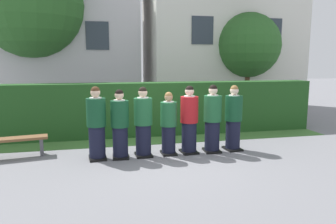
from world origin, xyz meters
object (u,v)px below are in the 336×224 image
student_front_row_0 (97,125)px  student_in_red_blazer (189,121)px  student_front_row_6 (233,119)px  student_front_row_3 (169,125)px  student_front_row_1 (120,126)px  wooden_bench (16,143)px  student_front_row_2 (143,123)px  student_front_row_5 (212,120)px

student_front_row_0 → student_in_red_blazer: size_ratio=1.01×
student_front_row_6 → student_front_row_3: bearing=-179.2°
student_front_row_0 → student_in_red_blazer: 2.23m
student_front_row_1 → student_front_row_3: 1.17m
student_front_row_3 → wooden_bench: student_front_row_3 is taller
student_front_row_2 → wooden_bench: size_ratio=1.16×
student_front_row_1 → student_front_row_5: bearing=0.8°
student_front_row_2 → student_front_row_3: size_ratio=1.09×
student_front_row_0 → student_front_row_6: 3.40m
student_front_row_0 → student_front_row_2: size_ratio=1.02×
student_front_row_5 → student_front_row_6: student_front_row_5 is taller
student_front_row_3 → student_front_row_6: bearing=0.8°
student_front_row_0 → wooden_bench: student_front_row_0 is taller
student_in_red_blazer → student_front_row_6: (1.17, 0.02, -0.01)m
student_in_red_blazer → wooden_bench: student_in_red_blazer is taller
student_front_row_3 → student_front_row_5: 1.12m
wooden_bench → student_front_row_5: bearing=-6.4°
student_in_red_blazer → student_front_row_5: size_ratio=0.99×
student_front_row_6 → student_front_row_5: bearing=-175.9°
student_front_row_1 → student_front_row_6: 2.87m
student_front_row_0 → student_front_row_2: 1.08m
student_front_row_1 → student_front_row_2: size_ratio=0.97×
student_front_row_6 → student_front_row_1: bearing=-178.5°
student_front_row_1 → student_in_red_blazer: bearing=1.8°
student_front_row_5 → student_front_row_3: bearing=179.0°
student_front_row_3 → student_front_row_6: size_ratio=0.92×
student_front_row_0 → student_front_row_1: size_ratio=1.05×
student_front_row_3 → student_front_row_5: size_ratio=0.91×
student_front_row_2 → student_in_red_blazer: 1.14m
wooden_bench → student_front_row_2: bearing=-10.1°
student_front_row_1 → wooden_bench: size_ratio=1.12×
student_front_row_2 → student_front_row_6: student_front_row_2 is taller
student_in_red_blazer → student_front_row_6: size_ratio=1.01×
student_front_row_1 → student_front_row_2: 0.55m
student_front_row_6 → student_front_row_2: bearing=-179.0°
student_front_row_1 → student_front_row_5: (2.29, 0.03, 0.03)m
student_in_red_blazer → student_front_row_3: bearing=-179.6°
student_front_row_2 → student_front_row_5: size_ratio=0.99×
student_front_row_0 → student_front_row_3: bearing=1.1°
student_front_row_1 → student_in_red_blazer: size_ratio=0.97×
student_front_row_6 → wooden_bench: size_ratio=1.16×
student_front_row_1 → student_in_red_blazer: (1.69, 0.05, 0.03)m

